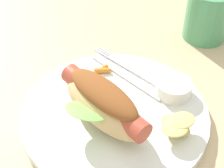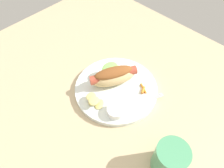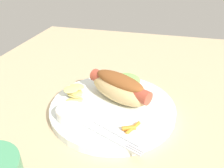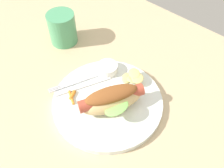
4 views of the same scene
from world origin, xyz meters
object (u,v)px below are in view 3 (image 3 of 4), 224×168
object	(u,v)px
plate	(113,107)
carrot_garnish	(131,128)
sauce_ramekin	(70,113)
knife	(106,127)
hot_dog	(120,87)
chips_pile	(75,92)
fork	(105,134)

from	to	relation	value
plate	carrot_garnish	size ratio (longest dim) A/B	6.81
plate	sauce_ramekin	world-z (taller)	sauce_ramekin
sauce_ramekin	knife	distance (cm)	7.78
plate	hot_dog	bearing A→B (deg)	-27.66
plate	sauce_ramekin	size ratio (longest dim) A/B	5.00
carrot_garnish	sauce_ramekin	bearing A→B (deg)	87.39
plate	chips_pile	distance (cm)	9.37
plate	hot_dog	world-z (taller)	hot_dog
fork	chips_pile	xyz separation A→B (cm)	(10.44, 10.18, 1.08)
plate	knife	size ratio (longest dim) A/B	1.83
plate	fork	xyz separation A→B (cm)	(-9.79, -1.07, 1.00)
hot_dog	carrot_garnish	world-z (taller)	hot_dog
sauce_ramekin	knife	size ratio (longest dim) A/B	0.37
knife	carrot_garnish	world-z (taller)	carrot_garnish
fork	chips_pile	world-z (taller)	chips_pile
sauce_ramekin	knife	world-z (taller)	sauce_ramekin
knife	chips_pile	distance (cm)	12.82
sauce_ramekin	fork	bearing A→B (deg)	-111.72
carrot_garnish	knife	bearing A→B (deg)	96.36
chips_pile	carrot_garnish	world-z (taller)	chips_pile
fork	knife	bearing A→B (deg)	125.17
fork	hot_dog	bearing A→B (deg)	112.44
chips_pile	knife	bearing A→B (deg)	-130.48
hot_dog	chips_pile	size ratio (longest dim) A/B	2.24
hot_dog	knife	distance (cm)	10.34
hot_dog	carrot_garnish	bearing A→B (deg)	-38.23
hot_dog	fork	distance (cm)	12.39
hot_dog	knife	world-z (taller)	hot_dog
fork	carrot_garnish	world-z (taller)	carrot_garnish
sauce_ramekin	carrot_garnish	size ratio (longest dim) A/B	1.36
fork	knife	xyz separation A→B (cm)	(2.15, 0.47, -0.02)
hot_dog	knife	size ratio (longest dim) A/B	1.06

